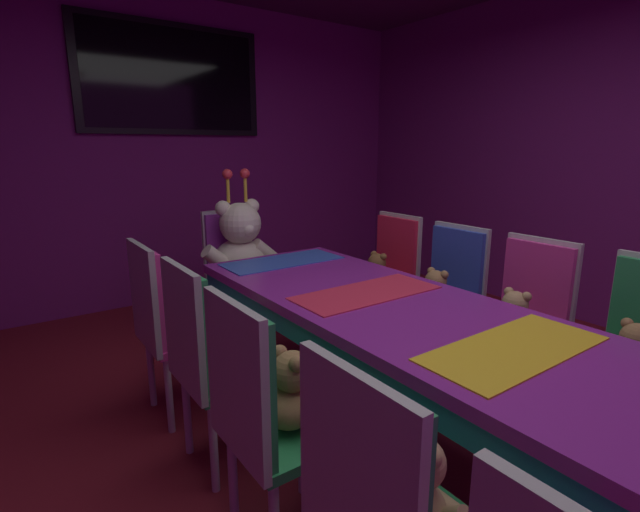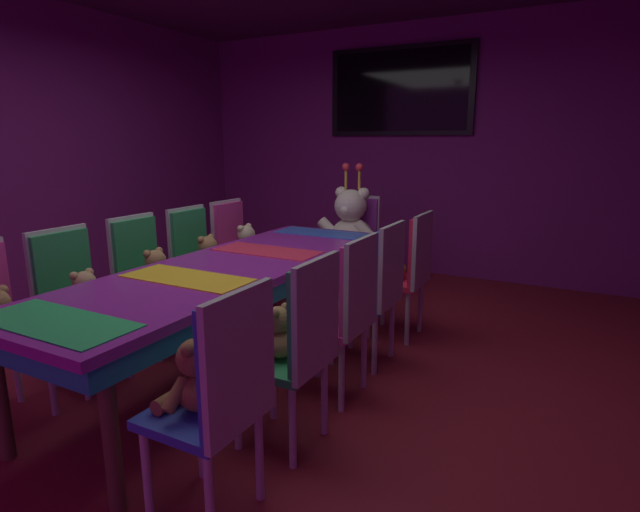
% 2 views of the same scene
% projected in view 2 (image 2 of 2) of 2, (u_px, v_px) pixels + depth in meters
% --- Properties ---
extents(ground_plane, '(7.90, 7.90, 0.00)m').
position_uv_depth(ground_plane, '(236.00, 370.00, 3.41)').
color(ground_plane, maroon).
extents(wall_back, '(5.20, 0.12, 2.80)m').
position_uv_depth(wall_back, '(400.00, 150.00, 5.85)').
color(wall_back, '#721E72').
rests_on(wall_back, ground_plane).
extents(banquet_table, '(0.90, 2.89, 0.75)m').
position_uv_depth(banquet_table, '(232.00, 276.00, 3.26)').
color(banquet_table, purple).
rests_on(banquet_table, ground_plane).
extents(chair_left_1, '(0.42, 0.41, 0.98)m').
position_uv_depth(chair_left_1, '(71.00, 290.00, 3.16)').
color(chair_left_1, '#268C4C').
rests_on(chair_left_1, ground_plane).
extents(teddy_left_1, '(0.23, 0.30, 0.28)m').
position_uv_depth(teddy_left_1, '(86.00, 296.00, 3.09)').
color(teddy_left_1, tan).
rests_on(teddy_left_1, chair_left_1).
extents(chair_left_2, '(0.42, 0.41, 0.98)m').
position_uv_depth(chair_left_2, '(142.00, 269.00, 3.67)').
color(chair_left_2, '#268C4C').
rests_on(chair_left_2, ground_plane).
extents(teddy_left_2, '(0.25, 0.32, 0.30)m').
position_uv_depth(teddy_left_2, '(157.00, 273.00, 3.61)').
color(teddy_left_2, '#9E7247').
rests_on(teddy_left_2, chair_left_2).
extents(chair_left_3, '(0.42, 0.41, 0.98)m').
position_uv_depth(chair_left_3, '(195.00, 255.00, 4.14)').
color(chair_left_3, '#268C4C').
rests_on(chair_left_3, ground_plane).
extents(teddy_left_3, '(0.26, 0.33, 0.31)m').
position_uv_depth(teddy_left_3, '(209.00, 257.00, 4.07)').
color(teddy_left_3, '#9E7247').
rests_on(teddy_left_3, chair_left_3).
extents(chair_left_4, '(0.42, 0.41, 0.98)m').
position_uv_depth(chair_left_4, '(234.00, 243.00, 4.61)').
color(chair_left_4, '#CC338C').
rests_on(chair_left_4, ground_plane).
extents(teddy_left_4, '(0.26, 0.34, 0.32)m').
position_uv_depth(teddy_left_4, '(247.00, 245.00, 4.54)').
color(teddy_left_4, beige).
rests_on(teddy_left_4, chair_left_4).
extents(chair_right_0, '(0.42, 0.41, 0.98)m').
position_uv_depth(chair_right_0, '(225.00, 385.00, 1.93)').
color(chair_right_0, '#2D47B2').
rests_on(chair_right_0, ground_plane).
extents(teddy_right_0, '(0.25, 0.32, 0.31)m').
position_uv_depth(teddy_right_0, '(196.00, 379.00, 2.00)').
color(teddy_right_0, brown).
rests_on(teddy_right_0, chair_right_0).
extents(chair_right_1, '(0.42, 0.41, 0.98)m').
position_uv_depth(chair_right_1, '(302.00, 336.00, 2.42)').
color(chair_right_1, '#268C4C').
rests_on(chair_right_1, ground_plane).
extents(teddy_right_1, '(0.22, 0.29, 0.27)m').
position_uv_depth(teddy_right_1, '(277.00, 335.00, 2.49)').
color(teddy_right_1, '#9E7247').
rests_on(teddy_right_1, chair_right_1).
extents(chair_right_2, '(0.42, 0.41, 0.98)m').
position_uv_depth(chair_right_2, '(348.00, 303.00, 2.91)').
color(chair_right_2, '#CC338C').
rests_on(chair_right_2, ground_plane).
extents(teddy_right_2, '(0.22, 0.29, 0.27)m').
position_uv_depth(teddy_right_2, '(326.00, 303.00, 2.98)').
color(teddy_right_2, tan).
rests_on(teddy_right_2, chair_right_2).
extents(chair_right_3, '(0.42, 0.41, 0.98)m').
position_uv_depth(chair_right_3, '(380.00, 281.00, 3.37)').
color(chair_right_3, '#2D47B2').
rests_on(chair_right_3, ground_plane).
extents(teddy_right_3, '(0.22, 0.29, 0.27)m').
position_uv_depth(teddy_right_3, '(360.00, 281.00, 3.44)').
color(teddy_right_3, '#9E7247').
rests_on(teddy_right_3, chair_right_3).
extents(chair_right_4, '(0.42, 0.41, 0.98)m').
position_uv_depth(chair_right_4, '(412.00, 264.00, 3.84)').
color(chair_right_4, red).
rests_on(chair_right_4, ground_plane).
extents(teddy_right_4, '(0.22, 0.28, 0.27)m').
position_uv_depth(teddy_right_4, '(394.00, 264.00, 3.91)').
color(teddy_right_4, brown).
rests_on(teddy_right_4, chair_right_4).
extents(throne_chair, '(0.41, 0.42, 0.98)m').
position_uv_depth(throne_chair, '(357.00, 235.00, 4.99)').
color(throne_chair, purple).
rests_on(throne_chair, ground_plane).
extents(king_teddy_bear, '(0.66, 0.51, 0.85)m').
position_uv_depth(king_teddy_bear, '(350.00, 224.00, 4.82)').
color(king_teddy_bear, silver).
rests_on(king_teddy_bear, throne_chair).
extents(wall_tv, '(1.66, 0.06, 0.96)m').
position_uv_depth(wall_tv, '(400.00, 91.00, 5.63)').
color(wall_tv, black).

